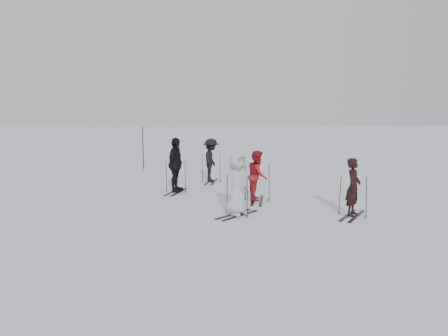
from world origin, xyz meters
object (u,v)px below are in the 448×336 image
(skier_grey, at_px, (237,184))
(skier_uphill_left, at_px, (176,165))
(skier_red, at_px, (257,176))
(skier_uphill_far, at_px, (211,161))
(skier_near_dark, at_px, (353,188))
(piste_marker, at_px, (143,148))

(skier_grey, bearing_deg, skier_uphill_left, 71.62)
(skier_red, distance_m, skier_uphill_far, 4.07)
(skier_uphill_left, distance_m, skier_uphill_far, 2.53)
(skier_near_dark, relative_size, skier_uphill_far, 0.92)
(skier_near_dark, bearing_deg, skier_red, 81.81)
(skier_near_dark, bearing_deg, skier_grey, 118.60)
(skier_grey, bearing_deg, skier_red, 19.24)
(skier_near_dark, height_order, skier_grey, skier_grey)
(skier_near_dark, bearing_deg, skier_uphill_far, 66.65)
(skier_near_dark, relative_size, skier_uphill_left, 0.83)
(skier_near_dark, height_order, skier_red, skier_red)
(skier_red, bearing_deg, skier_uphill_left, 68.98)
(skier_uphill_left, bearing_deg, skier_grey, -133.61)
(skier_grey, relative_size, skier_uphill_far, 1.01)
(skier_uphill_far, bearing_deg, piste_marker, 49.06)
(skier_uphill_left, xyz_separation_m, piste_marker, (-2.03, 6.24, 0.08))
(skier_red, bearing_deg, piste_marker, 40.92)
(skier_near_dark, xyz_separation_m, piste_marker, (-7.31, 10.07, 0.24))
(piste_marker, bearing_deg, skier_red, -58.50)
(skier_red, relative_size, skier_uphill_left, 0.84)
(skier_red, xyz_separation_m, skier_grey, (-0.83, -1.92, 0.07))
(skier_near_dark, relative_size, skier_grey, 0.91)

